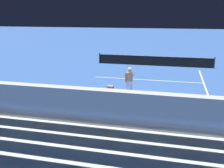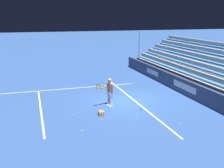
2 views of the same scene
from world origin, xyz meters
TOP-DOWN VIEW (x-y plane):
  - ground_plane at (0.00, 0.00)m, footprint 160.00×160.00m
  - court_baseline_white at (0.00, -0.50)m, footprint 12.00×0.10m
  - court_sideline_white at (4.11, 4.00)m, footprint 0.10×12.00m
  - court_service_line_white at (0.00, 5.50)m, footprint 8.22×0.10m
  - back_wall_sponsor_board at (0.01, -4.45)m, footprint 22.26×0.25m
  - bleacher_stand at (0.00, -7.08)m, footprint 21.15×4.00m
  - tennis_player at (-0.64, 1.37)m, footprint 0.58×1.07m
  - ball_box_cardboard at (-2.08, 2.29)m, footprint 0.42×0.33m
  - tennis_ball_far_right at (0.39, -1.95)m, footprint 0.07×0.07m
  - tennis_ball_by_box at (-2.66, 1.96)m, footprint 0.07×0.07m
  - tennis_ball_on_baseline at (-3.11, 0.61)m, footprint 0.07×0.07m
  - tennis_ball_midcourt at (-4.45, -1.25)m, footprint 0.07×0.07m
  - tennis_ball_near_player at (-1.58, 3.83)m, footprint 0.07×0.07m
  - tennis_ball_far_left at (-3.86, 3.71)m, footprint 0.07×0.07m
  - tennis_ball_stray_back at (-2.76, 2.46)m, footprint 0.07×0.07m
  - water_bottle at (-2.01, -0.16)m, footprint 0.07×0.07m
  - tennis_net at (0.00, 11.34)m, footprint 11.09×0.09m

SIDE VIEW (x-z plane):
  - ground_plane at x=0.00m, z-range 0.00..0.00m
  - court_baseline_white at x=0.00m, z-range 0.00..0.01m
  - court_sideline_white at x=4.11m, z-range 0.00..0.01m
  - court_service_line_white at x=0.00m, z-range 0.00..0.01m
  - tennis_ball_far_right at x=0.39m, z-range 0.00..0.07m
  - tennis_ball_by_box at x=-2.66m, z-range 0.00..0.07m
  - tennis_ball_on_baseline at x=-3.11m, z-range 0.00..0.07m
  - tennis_ball_midcourt at x=-4.45m, z-range 0.00..0.07m
  - tennis_ball_near_player at x=-1.58m, z-range 0.00..0.07m
  - tennis_ball_far_left at x=-3.86m, z-range 0.00..0.07m
  - tennis_ball_stray_back at x=-2.76m, z-range 0.00..0.07m
  - water_bottle at x=-2.01m, z-range 0.00..0.22m
  - ball_box_cardboard at x=-2.08m, z-range 0.00..0.26m
  - tennis_net at x=0.00m, z-range -0.04..1.03m
  - back_wall_sponsor_board at x=0.01m, z-range 0.00..1.10m
  - bleacher_stand at x=0.00m, z-range -1.13..2.72m
  - tennis_player at x=-0.64m, z-range 0.04..1.75m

